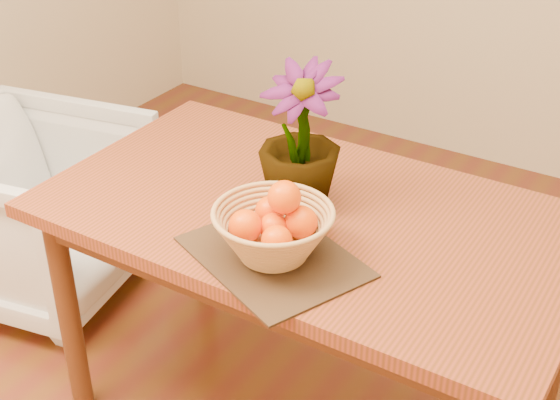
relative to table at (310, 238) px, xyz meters
The scene contains 6 objects.
table is the anchor object (origin of this frame).
placemat 0.26m from the table, 81.89° to the right, with size 0.41×0.31×0.01m, color #3E2716.
wicker_basket 0.28m from the table, 81.89° to the right, with size 0.29×0.29×0.12m.
orange_pile 0.30m from the table, 81.08° to the right, with size 0.18×0.17×0.14m.
potted_plant 0.28m from the table, 157.03° to the left, with size 0.21×0.21×0.38m, color #174313.
armchair 1.23m from the table, behind, with size 0.70×0.65×0.72m, color gray.
Camera 1 is at (0.84, -1.21, 1.80)m, focal length 50.00 mm.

